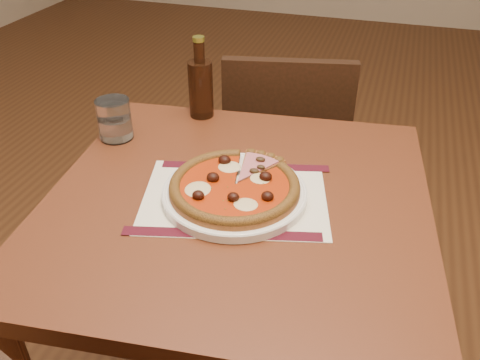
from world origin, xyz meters
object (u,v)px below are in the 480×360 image
(table, at_px, (237,234))
(chair_far, at_px, (285,151))
(water_glass, at_px, (115,119))
(bottle, at_px, (201,86))
(pizza, at_px, (235,186))
(plate, at_px, (235,193))

(table, distance_m, chair_far, 0.68)
(water_glass, xyz_separation_m, bottle, (0.16, 0.18, 0.03))
(table, relative_size, chair_far, 1.04)
(pizza, bearing_deg, water_glass, 156.34)
(plate, xyz_separation_m, water_glass, (-0.37, 0.16, 0.04))
(bottle, bearing_deg, table, -58.22)
(table, height_order, plate, plate)
(table, height_order, bottle, bottle)
(pizza, bearing_deg, bottle, 120.91)
(water_glass, bearing_deg, pizza, -23.66)
(water_glass, bearing_deg, table, -22.77)
(table, xyz_separation_m, plate, (-0.00, -0.00, 0.11))
(plate, bearing_deg, chair_far, 93.02)
(plate, relative_size, pizza, 1.11)
(chair_far, xyz_separation_m, pizza, (0.04, -0.67, 0.30))
(table, height_order, water_glass, water_glass)
(water_glass, height_order, bottle, bottle)
(table, relative_size, bottle, 4.05)
(chair_far, distance_m, pizza, 0.73)
(plate, relative_size, bottle, 1.39)
(table, bearing_deg, chair_far, 93.39)
(table, height_order, pizza, pizza)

